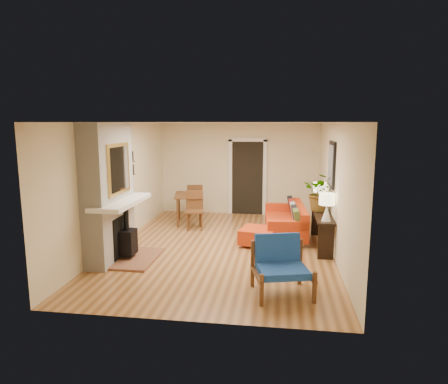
% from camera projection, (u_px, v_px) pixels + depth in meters
% --- Properties ---
extents(room_shell, '(6.50, 6.50, 6.50)m').
position_uv_depth(room_shell, '(259.00, 174.00, 10.72)').
color(room_shell, '#B57D45').
rests_on(room_shell, ground).
extents(fireplace, '(1.09, 1.68, 2.60)m').
position_uv_depth(fireplace, '(110.00, 195.00, 7.54)').
color(fireplace, white).
rests_on(fireplace, ground).
extents(sofa, '(0.99, 2.06, 0.79)m').
position_uv_depth(sofa, '(288.00, 221.00, 9.26)').
color(sofa, silver).
rests_on(sofa, ground).
extents(ottoman, '(0.86, 0.86, 0.37)m').
position_uv_depth(ottoman, '(258.00, 235.00, 8.56)').
color(ottoman, silver).
rests_on(ottoman, ground).
extents(blue_chair, '(1.01, 1.00, 0.87)m').
position_uv_depth(blue_chair, '(280.00, 262.00, 6.15)').
color(blue_chair, brown).
rests_on(blue_chair, ground).
extents(dining_table, '(0.98, 1.79, 0.94)m').
position_uv_depth(dining_table, '(192.00, 200.00, 10.40)').
color(dining_table, brown).
rests_on(dining_table, ground).
extents(console_table, '(0.34, 1.85, 0.72)m').
position_uv_depth(console_table, '(322.00, 220.00, 8.42)').
color(console_table, black).
rests_on(console_table, ground).
extents(lamp_near, '(0.30, 0.30, 0.54)m').
position_uv_depth(lamp_near, '(327.00, 204.00, 7.65)').
color(lamp_near, white).
rests_on(lamp_near, console_table).
extents(lamp_far, '(0.30, 0.30, 0.54)m').
position_uv_depth(lamp_far, '(320.00, 191.00, 9.07)').
color(lamp_far, white).
rests_on(lamp_far, console_table).
extents(houseplant, '(0.80, 0.71, 0.83)m').
position_uv_depth(houseplant, '(322.00, 192.00, 8.52)').
color(houseplant, '#1E5919').
rests_on(houseplant, console_table).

